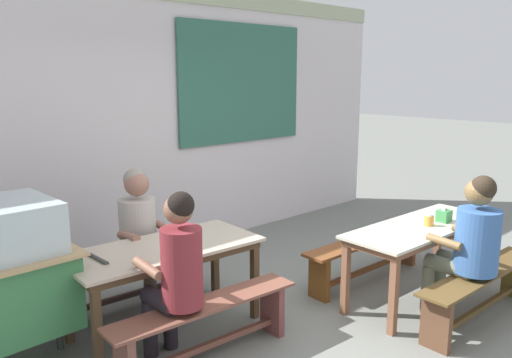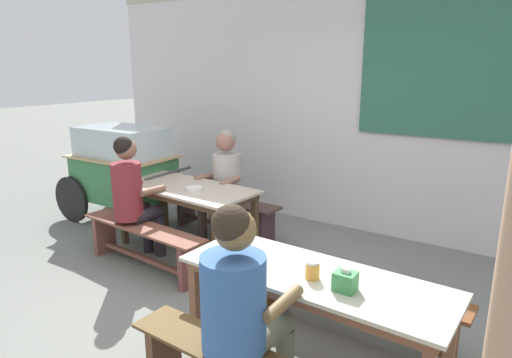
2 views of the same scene
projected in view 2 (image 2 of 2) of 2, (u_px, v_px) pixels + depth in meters
ground_plane at (215, 321)px, 3.58m from camera, size 40.00×40.00×0.00m
backdrop_wall at (355, 97)px, 5.31m from camera, size 7.49×0.23×3.10m
dining_table_far at (186, 193)px, 4.81m from camera, size 1.62×0.82×0.73m
dining_table_near at (313, 285)px, 2.79m from camera, size 1.73×0.67×0.73m
bench_far_back at (223, 211)px, 5.36m from camera, size 1.53×0.41×0.45m
bench_far_front at (143, 241)px, 4.44m from camera, size 1.55×0.38×0.45m
bench_near_back at (350, 296)px, 3.35m from camera, size 1.69×0.32×0.45m
food_cart at (122, 166)px, 5.75m from camera, size 1.67×0.89×1.23m
person_left_back_turned at (133, 192)px, 4.49m from camera, size 0.40×0.51×1.32m
person_near_front at (241, 300)px, 2.43m from camera, size 0.48×0.60×1.30m
person_center_facing at (223, 177)px, 5.16m from camera, size 0.45×0.57×1.28m
tissue_box at (345, 281)px, 2.55m from camera, size 0.12×0.11×0.14m
condiment_jar at (312, 270)px, 2.70m from camera, size 0.09×0.09×0.11m
soup_bowl at (194, 189)px, 4.60m from camera, size 0.17×0.17×0.04m
wooden_support_post at (507, 334)px, 1.30m from camera, size 0.11×0.11×2.44m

